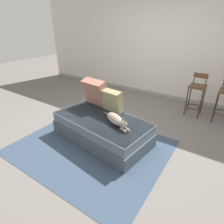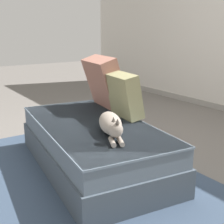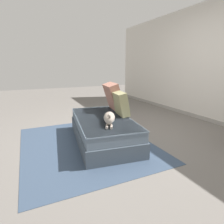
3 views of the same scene
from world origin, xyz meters
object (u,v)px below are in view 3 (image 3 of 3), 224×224
(throw_pillow_corner, at_px, (113,97))
(throw_pillow_middle, at_px, (121,104))
(cat, at_px, (109,118))
(couch, at_px, (103,129))

(throw_pillow_corner, bearing_deg, throw_pillow_middle, -7.54)
(cat, bearing_deg, throw_pillow_middle, 130.70)
(throw_pillow_corner, bearing_deg, cat, -29.44)
(couch, height_order, throw_pillow_corner, throw_pillow_corner)
(throw_pillow_middle, bearing_deg, couch, -90.33)
(couch, bearing_deg, throw_pillow_corner, 136.75)
(couch, relative_size, cat, 2.61)
(throw_pillow_middle, bearing_deg, cat, -49.30)
(couch, bearing_deg, cat, -2.76)
(couch, distance_m, throw_pillow_middle, 0.53)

